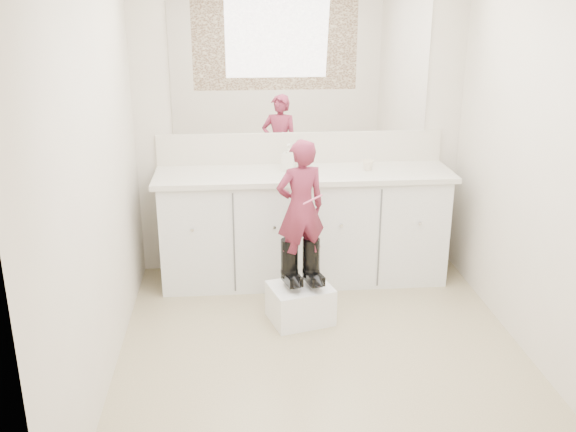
{
  "coord_description": "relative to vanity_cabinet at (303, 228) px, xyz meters",
  "views": [
    {
      "loc": [
        -0.53,
        -3.5,
        2.19
      ],
      "look_at": [
        -0.19,
        0.44,
        0.81
      ],
      "focal_mm": 40.0,
      "sensor_mm": 36.0,
      "label": 1
    }
  ],
  "objects": [
    {
      "name": "mirror",
      "position": [
        0.0,
        0.26,
        1.22
      ],
      "size": [
        2.0,
        0.02,
        1.0
      ],
      "primitive_type": "cube",
      "color": "white",
      "rests_on": "wall_back"
    },
    {
      "name": "wall_left",
      "position": [
        -1.3,
        -1.23,
        0.78
      ],
      "size": [
        0.0,
        3.0,
        3.0
      ],
      "primitive_type": "plane",
      "rotation": [
        1.57,
        0.0,
        1.57
      ],
      "color": "beige",
      "rests_on": "floor"
    },
    {
      "name": "vanity_cabinet",
      "position": [
        0.0,
        0.0,
        0.0
      ],
      "size": [
        2.2,
        0.55,
        0.85
      ],
      "primitive_type": "cube",
      "color": "silver",
      "rests_on": "floor"
    },
    {
      "name": "step_stool",
      "position": [
        -0.1,
        -0.71,
        -0.29
      ],
      "size": [
        0.49,
        0.44,
        0.26
      ],
      "primitive_type": "cube",
      "rotation": [
        0.0,
        0.0,
        0.27
      ],
      "color": "white",
      "rests_on": "floor"
    },
    {
      "name": "dot_panel",
      "position": [
        0.0,
        -2.71,
        1.22
      ],
      "size": [
        2.0,
        0.01,
        1.2
      ],
      "primitive_type": "cube",
      "color": "#472819",
      "rests_on": "wall_front"
    },
    {
      "name": "wall_back",
      "position": [
        0.0,
        0.27,
        0.77
      ],
      "size": [
        2.6,
        0.0,
        2.6
      ],
      "primitive_type": "plane",
      "rotation": [
        1.57,
        0.0,
        0.0
      ],
      "color": "beige",
      "rests_on": "floor"
    },
    {
      "name": "backsplash",
      "position": [
        0.0,
        0.26,
        0.59
      ],
      "size": [
        2.28,
        0.03,
        0.25
      ],
      "primitive_type": "cube",
      "color": "beige",
      "rests_on": "countertop"
    },
    {
      "name": "countertop",
      "position": [
        0.0,
        -0.01,
        0.45
      ],
      "size": [
        2.28,
        0.58,
        0.04
      ],
      "primitive_type": "cube",
      "color": "beige",
      "rests_on": "vanity_cabinet"
    },
    {
      "name": "boot_right",
      "position": [
        -0.02,
        -0.69,
        0.01
      ],
      "size": [
        0.18,
        0.25,
        0.34
      ],
      "primitive_type": null,
      "rotation": [
        0.0,
        0.0,
        0.27
      ],
      "color": "black",
      "rests_on": "step_stool"
    },
    {
      "name": "soap_bottle",
      "position": [
        -0.12,
        0.05,
        0.57
      ],
      "size": [
        0.11,
        0.11,
        0.21
      ],
      "primitive_type": "imported",
      "rotation": [
        0.0,
        0.0,
        -0.24
      ],
      "color": "silver",
      "rests_on": "countertop"
    },
    {
      "name": "toddler",
      "position": [
        -0.1,
        -0.69,
        0.4
      ],
      "size": [
        0.39,
        0.31,
        0.94
      ],
      "primitive_type": "imported",
      "rotation": [
        0.0,
        0.0,
        3.41
      ],
      "color": "#B6385D",
      "rests_on": "step_stool"
    },
    {
      "name": "floor",
      "position": [
        0.0,
        -1.23,
        -0.42
      ],
      "size": [
        3.0,
        3.0,
        0.0
      ],
      "primitive_type": "plane",
      "color": "#877858",
      "rests_on": "ground"
    },
    {
      "name": "cup",
      "position": [
        0.5,
        -0.01,
        0.51
      ],
      "size": [
        0.09,
        0.09,
        0.08
      ],
      "primitive_type": "imported",
      "rotation": [
        0.0,
        0.0,
        0.05
      ],
      "color": "beige",
      "rests_on": "countertop"
    },
    {
      "name": "boot_left",
      "position": [
        -0.17,
        -0.69,
        0.01
      ],
      "size": [
        0.18,
        0.25,
        0.34
      ],
      "primitive_type": null,
      "rotation": [
        0.0,
        0.0,
        0.27
      ],
      "color": "black",
      "rests_on": "step_stool"
    },
    {
      "name": "wall_front",
      "position": [
        0.0,
        -2.73,
        0.77
      ],
      "size": [
        2.6,
        0.0,
        2.6
      ],
      "primitive_type": "plane",
      "rotation": [
        -1.57,
        0.0,
        0.0
      ],
      "color": "beige",
      "rests_on": "floor"
    },
    {
      "name": "toothbrush",
      "position": [
        -0.03,
        -0.77,
        0.49
      ],
      "size": [
        0.13,
        0.05,
        0.06
      ],
      "primitive_type": "cylinder",
      "rotation": [
        0.0,
        1.22,
        0.27
      ],
      "color": "#F05D8A",
      "rests_on": "toddler"
    },
    {
      "name": "faucet",
      "position": [
        0.0,
        0.15,
        0.52
      ],
      "size": [
        0.08,
        0.08,
        0.1
      ],
      "primitive_type": "cylinder",
      "color": "silver",
      "rests_on": "countertop"
    },
    {
      "name": "wall_right",
      "position": [
        1.3,
        -1.23,
        0.78
      ],
      "size": [
        0.0,
        3.0,
        3.0
      ],
      "primitive_type": "plane",
      "rotation": [
        1.57,
        0.0,
        -1.57
      ],
      "color": "beige",
      "rests_on": "floor"
    }
  ]
}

